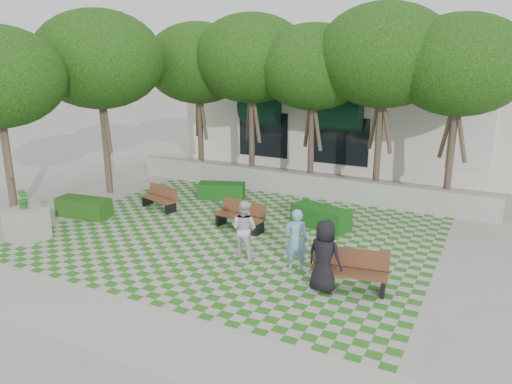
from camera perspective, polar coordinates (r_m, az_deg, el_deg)
The scene contains 17 objects.
ground at distance 15.02m, azimuth -4.32°, elevation -6.32°, with size 90.00×90.00×0.00m, color gray.
lawn at distance 15.82m, azimuth -2.44°, elevation -5.08°, with size 12.00×12.00×0.00m, color #2B721E.
sidewalk_south at distance 11.68m, azimuth -16.66°, elevation -13.96°, with size 16.00×2.00×0.01m, color #9E9B93.
sidewalk_west at distance 20.17m, azimuth -20.60°, elevation -1.40°, with size 2.00×12.00×0.01m, color #9E9B93.
retaining_wall at distance 20.15m, azimuth 4.78°, elevation 0.91°, with size 15.00×0.36×0.90m, color #9E9B93.
bench_east at distance 12.59m, azimuth 10.63°, elevation -8.83°, with size 1.94×0.90×0.98m.
bench_mid at distance 16.33m, azimuth -1.75°, elevation -2.75°, with size 1.82×0.85×0.92m.
bench_west at distance 18.69m, azimuth -10.92°, elevation -0.71°, with size 1.67×0.94×0.83m.
hedge_midright at distance 16.65m, azimuth 7.41°, elevation -2.86°, with size 1.97×0.79×0.69m, color #124614.
hedge_midleft at distance 19.67m, azimuth -3.97°, elevation 0.14°, with size 1.80×0.72×0.63m, color #134714.
hedge_west at distance 18.54m, azimuth -19.08°, elevation -1.68°, with size 1.91×0.76×0.67m, color #1A4712.
planter_back at distance 16.95m, azimuth -24.74°, elevation -3.19°, with size 1.07×1.07×1.65m.
person_blue at distance 13.29m, azimuth 4.61°, elevation -5.45°, with size 0.62×0.41×1.70m, color #70A8CD.
person_dark at distance 12.23m, azimuth 7.83°, elevation -7.26°, with size 0.88×0.58×1.81m, color black.
person_white at distance 14.10m, azimuth -1.36°, elevation -4.21°, with size 0.80×0.62×1.65m, color silver.
tree_row at distance 20.00m, azimuth -0.27°, elevation 14.58°, with size 17.70×13.40×7.41m.
building at distance 26.87m, azimuth 13.23°, elevation 8.88°, with size 18.00×8.92×5.15m.
Camera 1 is at (7.26, -11.83, 5.74)m, focal length 35.00 mm.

